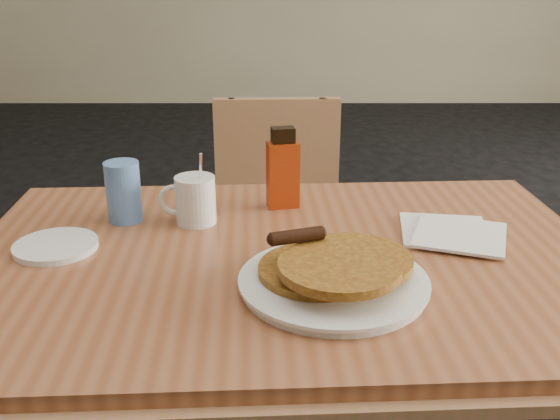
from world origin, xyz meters
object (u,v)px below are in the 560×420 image
object	(u,v)px
blue_tumbler	(124,192)
chair_main_far	(277,216)
main_table	(286,274)
syrup_bottle	(283,171)
pancake_plate	(334,275)
coffee_mug	(194,199)

from	to	relation	value
blue_tumbler	chair_main_far	bearing A→B (deg)	62.54
main_table	syrup_bottle	distance (m)	0.27
blue_tumbler	main_table	bearing A→B (deg)	-26.09
main_table	chair_main_far	bearing A→B (deg)	91.54
chair_main_far	pancake_plate	bearing A→B (deg)	-85.56
chair_main_far	pancake_plate	world-z (taller)	chair_main_far
syrup_bottle	blue_tumbler	size ratio (longest dim) A/B	1.41
chair_main_far	pancake_plate	distance (m)	0.94
main_table	blue_tumbler	xyz separation A→B (m)	(-0.33, 0.16, 0.10)
pancake_plate	syrup_bottle	distance (m)	0.39
pancake_plate	blue_tumbler	world-z (taller)	blue_tumbler
main_table	pancake_plate	world-z (taller)	pancake_plate
syrup_bottle	blue_tumbler	xyz separation A→B (m)	(-0.33, -0.08, -0.02)
pancake_plate	blue_tumbler	xyz separation A→B (m)	(-0.41, 0.29, 0.04)
chair_main_far	coffee_mug	distance (m)	0.70
pancake_plate	blue_tumbler	size ratio (longest dim) A/B	2.50
main_table	coffee_mug	distance (m)	0.26
chair_main_far	blue_tumbler	distance (m)	0.74
chair_main_far	main_table	bearing A→B (deg)	-90.20
chair_main_far	syrup_bottle	distance (m)	0.61
main_table	pancake_plate	size ratio (longest dim) A/B	4.01
main_table	coffee_mug	size ratio (longest dim) A/B	8.14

